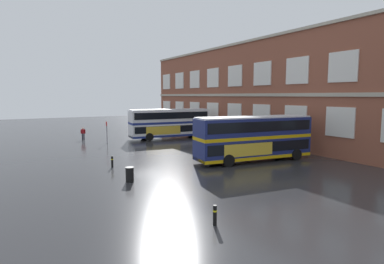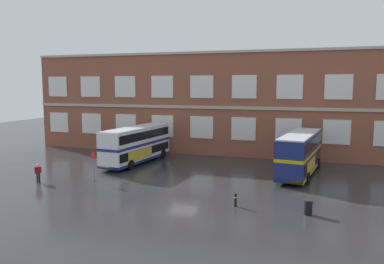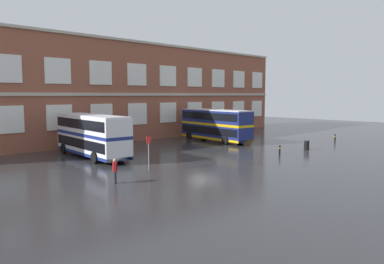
% 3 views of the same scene
% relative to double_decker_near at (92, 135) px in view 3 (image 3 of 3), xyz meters
% --- Properties ---
extents(ground_plane, '(120.00, 120.00, 0.00)m').
position_rel_double_decker_near_xyz_m(ground_plane, '(8.01, -4.88, -2.15)').
color(ground_plane, '#2B2B2D').
extents(brick_terminal_building, '(57.83, 8.19, 12.84)m').
position_rel_double_decker_near_xyz_m(brick_terminal_building, '(10.73, 11.09, 4.12)').
color(brick_terminal_building, brown).
rests_on(brick_terminal_building, ground).
extents(double_decker_near, '(3.62, 11.19, 4.07)m').
position_rel_double_decker_near_xyz_m(double_decker_near, '(0.00, 0.00, 0.00)').
color(double_decker_near, silver).
rests_on(double_decker_near, ground).
extents(double_decker_middle, '(3.91, 11.23, 4.07)m').
position_rel_double_decker_near_xyz_m(double_decker_middle, '(17.69, -0.15, 0.00)').
color(double_decker_middle, navy).
rests_on(double_decker_middle, ground).
extents(waiting_passenger, '(0.37, 0.62, 1.70)m').
position_rel_double_decker_near_xyz_m(waiting_passenger, '(-4.52, -10.74, -1.22)').
color(waiting_passenger, black).
rests_on(waiting_passenger, ground).
extents(bus_stand_flag, '(0.44, 0.10, 2.70)m').
position_rel_double_decker_near_xyz_m(bus_stand_flag, '(-0.02, -8.74, -0.51)').
color(bus_stand_flag, slate).
rests_on(bus_stand_flag, ground).
extents(station_litter_bin, '(0.60, 0.60, 1.03)m').
position_rel_double_decker_near_xyz_m(station_litter_bin, '(18.88, -12.31, -1.63)').
color(station_litter_bin, black).
rests_on(station_litter_bin, ground).
extents(safety_bollard_west, '(0.19, 0.19, 0.95)m').
position_rel_double_decker_near_xyz_m(safety_bollard_west, '(13.84, -12.08, -1.66)').
color(safety_bollard_west, black).
rests_on(safety_bollard_west, ground).
extents(safety_bollard_east, '(0.19, 0.19, 0.95)m').
position_rel_double_decker_near_xyz_m(safety_bollard_east, '(27.99, -11.40, -1.66)').
color(safety_bollard_east, black).
rests_on(safety_bollard_east, ground).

